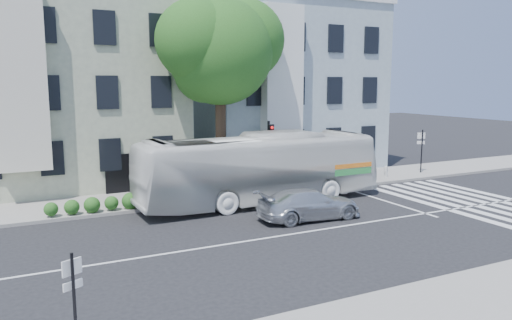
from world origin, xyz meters
TOP-DOWN VIEW (x-y plane):
  - ground at (0.00, 0.00)m, footprint 120.00×120.00m
  - sidewalk_far at (0.00, 8.00)m, footprint 80.00×4.00m
  - sidewalk_near at (0.00, -8.00)m, footprint 80.00×4.00m
  - building_left at (-7.00, 15.00)m, footprint 12.00×10.00m
  - building_right at (7.00, 15.00)m, footprint 12.00×10.00m
  - street_tree at (0.06, 8.74)m, footprint 7.30×5.90m
  - bus at (0.72, 5.20)m, footprint 3.18×12.47m
  - sedan at (1.26, 1.60)m, footprint 2.15×4.74m
  - hedge at (-4.58, 6.34)m, footprint 8.11×4.22m
  - traffic_signal at (2.00, 6.66)m, footprint 0.41×0.52m
  - fire_hydrant at (10.46, 7.24)m, footprint 0.39×0.23m
  - near_sign_pole at (-9.28, -6.06)m, footprint 0.41×0.24m
  - far_sign_pole at (13.45, 7.39)m, footprint 0.47×0.26m

SIDE VIEW (x-z plane):
  - ground at x=0.00m, z-range 0.00..0.00m
  - sidewalk_far at x=0.00m, z-range 0.00..0.15m
  - sidewalk_near at x=0.00m, z-range 0.00..0.15m
  - fire_hydrant at x=10.46m, z-range 0.16..0.84m
  - hedge at x=-4.58m, z-range 0.15..0.85m
  - sedan at x=1.26m, z-range 0.00..1.35m
  - near_sign_pole at x=-9.28m, z-range 0.48..2.86m
  - bus at x=0.72m, z-range 0.00..3.46m
  - far_sign_pole at x=13.45m, z-range 0.50..3.27m
  - traffic_signal at x=2.00m, z-range 0.57..4.48m
  - building_left at x=-7.00m, z-range 0.00..11.00m
  - building_right at x=7.00m, z-range 0.00..11.00m
  - street_tree at x=0.06m, z-range 2.28..13.38m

